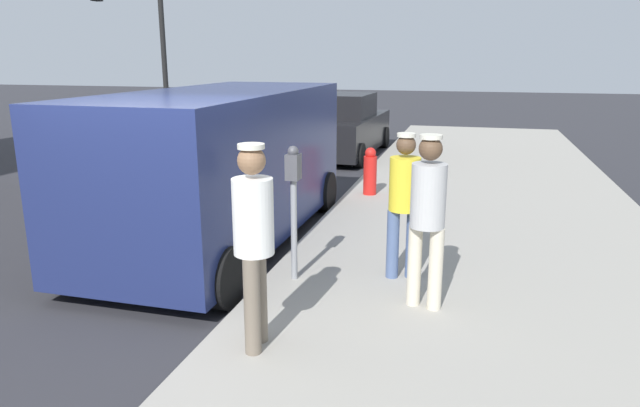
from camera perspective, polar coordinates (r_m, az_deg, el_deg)
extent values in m
plane|color=#2D2D33|center=(6.56, -16.03, -9.57)|extent=(80.00, 80.00, 0.00)
cube|color=#9E998E|center=(5.70, 16.67, -12.60)|extent=(5.00, 32.00, 0.15)
cylinder|color=gray|center=(6.41, -2.59, -2.64)|extent=(0.07, 0.07, 1.15)
cube|color=#4C4C51|center=(6.24, -2.67, 3.65)|extent=(0.14, 0.18, 0.28)
sphere|color=#47474C|center=(6.21, -2.69, 5.19)|extent=(0.12, 0.12, 0.12)
cylinder|color=beige|center=(5.81, 11.38, -6.39)|extent=(0.14, 0.14, 0.84)
cylinder|color=beige|center=(5.88, 9.33, -6.05)|extent=(0.14, 0.14, 0.84)
cylinder|color=#B7B7B7|center=(5.63, 10.68, 0.76)|extent=(0.34, 0.34, 0.63)
sphere|color=brown|center=(5.54, 10.90, 5.36)|extent=(0.23, 0.23, 0.23)
cylinder|color=silver|center=(5.53, 10.96, 6.51)|extent=(0.22, 0.22, 0.04)
cylinder|color=#726656|center=(4.91, -6.74, -10.06)|extent=(0.14, 0.14, 0.85)
cylinder|color=#726656|center=(5.11, -6.05, -9.06)|extent=(0.14, 0.14, 0.85)
cylinder|color=white|center=(4.76, -6.64, -1.30)|extent=(0.34, 0.34, 0.64)
sphere|color=#8C6647|center=(4.65, -6.81, 4.24)|extent=(0.23, 0.23, 0.23)
cylinder|color=silver|center=(4.63, -6.85, 5.65)|extent=(0.22, 0.22, 0.04)
cylinder|color=#4C608C|center=(6.60, 9.10, -3.96)|extent=(0.14, 0.14, 0.79)
cylinder|color=#4C608C|center=(6.56, 7.22, -4.00)|extent=(0.14, 0.14, 0.79)
cylinder|color=yellow|center=(6.39, 8.38, 1.92)|extent=(0.34, 0.34, 0.59)
sphere|color=brown|center=(6.31, 8.53, 5.76)|extent=(0.21, 0.21, 0.21)
cylinder|color=silver|center=(6.30, 8.56, 6.73)|extent=(0.20, 0.20, 0.04)
cube|color=navy|center=(8.14, -9.71, 4.06)|extent=(2.06, 5.22, 1.96)
cube|color=black|center=(10.33, -3.99, 8.60)|extent=(1.84, 0.10, 0.88)
cylinder|color=black|center=(10.52, -9.49, 1.80)|extent=(0.23, 0.68, 0.68)
cylinder|color=black|center=(9.88, 0.56, 1.17)|extent=(0.23, 0.68, 0.68)
cylinder|color=black|center=(7.17, -23.42, -5.25)|extent=(0.23, 0.68, 0.68)
cylinder|color=black|center=(6.19, -9.44, -7.27)|extent=(0.23, 0.68, 0.68)
cube|color=black|center=(15.52, 2.13, 7.03)|extent=(1.94, 4.45, 0.89)
cube|color=black|center=(15.23, 1.95, 9.70)|extent=(1.66, 2.02, 0.60)
cylinder|color=black|center=(17.36, 0.72, 6.80)|extent=(0.24, 0.61, 0.60)
cylinder|color=black|center=(16.98, 6.35, 6.54)|extent=(0.24, 0.61, 0.60)
cylinder|color=black|center=(14.25, -2.91, 5.10)|extent=(0.24, 0.61, 0.60)
cylinder|color=black|center=(13.78, 3.88, 4.77)|extent=(0.24, 0.61, 0.60)
cylinder|color=black|center=(18.94, -15.20, 13.93)|extent=(0.16, 0.16, 5.20)
cylinder|color=red|center=(10.49, 4.98, 2.80)|extent=(0.24, 0.24, 0.70)
sphere|color=red|center=(10.41, 5.03, 5.01)|extent=(0.20, 0.20, 0.20)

